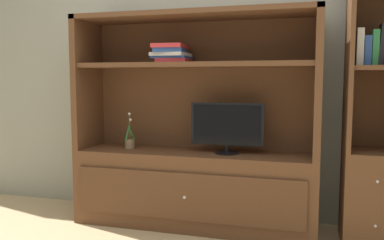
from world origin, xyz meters
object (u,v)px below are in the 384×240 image
at_px(media_console, 194,162).
at_px(magazine_stack, 172,54).
at_px(potted_plant, 130,142).
at_px(tv_monitor, 227,126).
at_px(bookshelf_tall, 373,152).
at_px(upright_book_row, 369,48).

height_order(media_console, magazine_stack, media_console).
xyz_separation_m(potted_plant, magazine_stack, (0.36, -0.00, 0.70)).
height_order(tv_monitor, magazine_stack, magazine_stack).
distance_m(magazine_stack, bookshelf_tall, 1.61).
distance_m(potted_plant, bookshelf_tall, 1.81).
height_order(potted_plant, upright_book_row, upright_book_row).
distance_m(media_console, bookshelf_tall, 1.28).
height_order(magazine_stack, upright_book_row, upright_book_row).
xyz_separation_m(media_console, upright_book_row, (1.22, -0.01, 0.85)).
bearing_deg(media_console, upright_book_row, -0.41).
distance_m(potted_plant, magazine_stack, 0.79).
distance_m(media_console, upright_book_row, 1.49).
xyz_separation_m(potted_plant, bookshelf_tall, (1.81, 0.01, 0.00)).
distance_m(media_console, magazine_stack, 0.85).
xyz_separation_m(potted_plant, upright_book_row, (1.76, -0.00, 0.71)).
bearing_deg(bookshelf_tall, potted_plant, -179.77).
xyz_separation_m(media_console, magazine_stack, (-0.18, -0.01, 0.83)).
bearing_deg(potted_plant, magazine_stack, -0.45).
bearing_deg(media_console, bookshelf_tall, 0.06).
bearing_deg(tv_monitor, upright_book_row, 0.26).
height_order(media_console, potted_plant, media_console).
bearing_deg(media_console, magazine_stack, -177.18).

